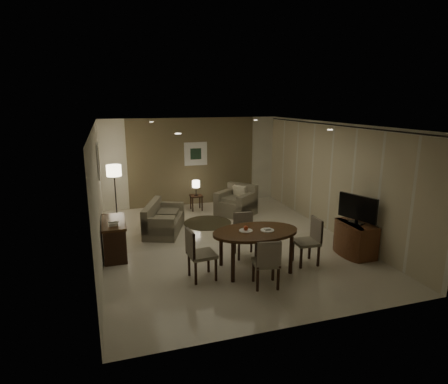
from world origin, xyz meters
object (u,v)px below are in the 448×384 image
object	(u,v)px
chair_far	(245,236)
floor_lamp	(115,193)
chair_near	(266,262)
armchair	(236,200)
console_desk	(115,238)
tv_cabinet	(356,239)
sofa	(164,217)
chair_right	(306,242)
chair_left	(202,254)
dining_table	(255,250)
side_table	(196,203)

from	to	relation	value
chair_far	floor_lamp	bearing A→B (deg)	132.87
chair_near	armchair	size ratio (longest dim) A/B	0.95
chair_near	console_desk	bearing A→B (deg)	-31.24
tv_cabinet	sofa	distance (m)	4.53
tv_cabinet	sofa	bearing A→B (deg)	144.10
chair_near	floor_lamp	distance (m)	5.26
chair_right	chair_left	bearing A→B (deg)	-87.00
chair_left	tv_cabinet	bearing A→B (deg)	-93.71
chair_near	dining_table	bearing A→B (deg)	-85.83
console_desk	side_table	xyz separation A→B (m)	(2.42, 2.77, -0.15)
tv_cabinet	side_table	world-z (taller)	tv_cabinet
console_desk	chair_far	world-z (taller)	chair_far
console_desk	side_table	size ratio (longest dim) A/B	2.66
dining_table	chair_right	xyz separation A→B (m)	(1.07, -0.06, 0.07)
console_desk	armchair	distance (m)	3.93
side_table	dining_table	bearing A→B (deg)	-87.98
chair_right	side_table	bearing A→B (deg)	-161.71
chair_right	floor_lamp	size ratio (longest dim) A/B	0.61
sofa	floor_lamp	bearing A→B (deg)	60.72
console_desk	armchair	size ratio (longest dim) A/B	1.26
chair_far	floor_lamp	distance (m)	4.19
sofa	side_table	world-z (taller)	sofa
chair_far	chair_right	size ratio (longest dim) A/B	0.97
side_table	armchair	bearing A→B (deg)	-39.25
side_table	floor_lamp	bearing A→B (deg)	-172.10
tv_cabinet	chair_far	xyz separation A→B (m)	(-2.28, 0.60, 0.10)
dining_table	chair_left	distance (m)	1.08
dining_table	chair_right	distance (m)	1.07
chair_near	armchair	distance (m)	4.29
chair_near	chair_right	distance (m)	1.30
armchair	sofa	bearing A→B (deg)	-107.67
tv_cabinet	floor_lamp	size ratio (longest dim) A/B	0.59
chair_left	side_table	size ratio (longest dim) A/B	2.14
chair_far	chair_left	bearing A→B (deg)	-141.16
chair_far	floor_lamp	size ratio (longest dim) A/B	0.59
chair_left	sofa	distance (m)	2.79
chair_left	floor_lamp	distance (m)	4.30
dining_table	sofa	xyz separation A→B (m)	(-1.35, 2.70, -0.03)
chair_right	side_table	size ratio (longest dim) A/B	2.07
dining_table	floor_lamp	bearing A→B (deg)	121.64
console_desk	dining_table	bearing A→B (deg)	-30.99
console_desk	tv_cabinet	xyz separation A→B (m)	(4.89, -1.50, -0.03)
chair_left	armchair	size ratio (longest dim) A/B	1.01
chair_right	armchair	xyz separation A→B (m)	(-0.24, 3.57, -0.05)
dining_table	chair_left	size ratio (longest dim) A/B	1.74
armchair	floor_lamp	xyz separation A→B (m)	(-3.29, 0.48, 0.35)
tv_cabinet	chair_left	bearing A→B (deg)	-178.09
sofa	tv_cabinet	bearing A→B (deg)	-105.79
sofa	dining_table	bearing A→B (deg)	-133.28
floor_lamp	chair_far	bearing A→B (deg)	-53.25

